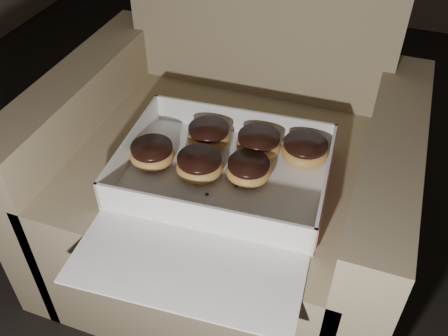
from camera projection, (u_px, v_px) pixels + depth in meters
armchair at (228, 174)px, 1.21m from camera, size 0.81×0.69×0.85m
bakery_box at (220, 188)px, 1.00m from camera, size 0.45×0.51×0.07m
donut_a at (152, 154)px, 1.04m from camera, size 0.09×0.09×0.05m
donut_b at (200, 165)px, 1.02m from camera, size 0.10×0.10×0.05m
donut_c at (249, 170)px, 1.01m from camera, size 0.09×0.09×0.05m
donut_d at (305, 150)px, 1.05m from camera, size 0.10×0.10×0.05m
donut_e at (209, 135)px, 1.09m from camera, size 0.10×0.10×0.05m
donut_f at (259, 144)px, 1.07m from camera, size 0.10×0.10×0.05m
crumb_a at (207, 194)px, 0.99m from camera, size 0.01×0.01×0.00m
crumb_b at (205, 212)px, 0.95m from camera, size 0.01×0.01×0.00m
crumb_c at (236, 186)px, 1.00m from camera, size 0.01×0.01×0.00m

